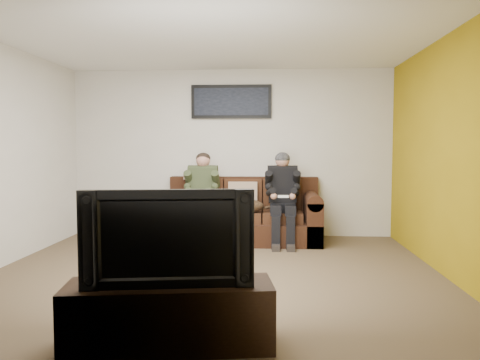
# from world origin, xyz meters

# --- Properties ---
(floor) EXTENTS (5.00, 5.00, 0.00)m
(floor) POSITION_xyz_m (0.00, 0.00, 0.00)
(floor) COLOR brown
(floor) RESTS_ON ground
(ceiling) EXTENTS (5.00, 5.00, 0.00)m
(ceiling) POSITION_xyz_m (0.00, 0.00, 2.60)
(ceiling) COLOR silver
(ceiling) RESTS_ON ground
(wall_back) EXTENTS (5.00, 0.00, 5.00)m
(wall_back) POSITION_xyz_m (0.00, 2.25, 1.30)
(wall_back) COLOR beige
(wall_back) RESTS_ON ground
(wall_front) EXTENTS (5.00, 0.00, 5.00)m
(wall_front) POSITION_xyz_m (0.00, -2.25, 1.30)
(wall_front) COLOR beige
(wall_front) RESTS_ON ground
(wall_right) EXTENTS (0.00, 4.50, 4.50)m
(wall_right) POSITION_xyz_m (2.50, 0.00, 1.30)
(wall_right) COLOR beige
(wall_right) RESTS_ON ground
(accent_wall_right) EXTENTS (0.00, 4.50, 4.50)m
(accent_wall_right) POSITION_xyz_m (2.49, 0.00, 1.30)
(accent_wall_right) COLOR #A28510
(accent_wall_right) RESTS_ON ground
(sofa) EXTENTS (2.28, 0.99, 0.93)m
(sofa) POSITION_xyz_m (0.20, 1.83, 0.35)
(sofa) COLOR #321A0F
(sofa) RESTS_ON ground
(throw_pillow) EXTENTS (0.44, 0.21, 0.43)m
(throw_pillow) POSITION_xyz_m (0.20, 1.87, 0.66)
(throw_pillow) COLOR #9B7F65
(throw_pillow) RESTS_ON sofa
(throw_blanket) EXTENTS (0.47, 0.23, 0.08)m
(throw_blanket) POSITION_xyz_m (-0.49, 2.12, 0.93)
(throw_blanket) COLOR tan
(throw_blanket) RESTS_ON sofa
(person_left) EXTENTS (0.51, 0.87, 1.31)m
(person_left) POSITION_xyz_m (-0.39, 1.64, 0.74)
(person_left) COLOR #706546
(person_left) RESTS_ON sofa
(person_right) EXTENTS (0.51, 0.86, 1.32)m
(person_right) POSITION_xyz_m (0.79, 1.64, 0.75)
(person_right) COLOR black
(person_right) RESTS_ON sofa
(cat) EXTENTS (0.66, 0.26, 0.24)m
(cat) POSITION_xyz_m (0.27, 1.57, 0.56)
(cat) COLOR #48311C
(cat) RESTS_ON sofa
(framed_poster) EXTENTS (1.25, 0.05, 0.52)m
(framed_poster) POSITION_xyz_m (0.00, 2.22, 2.10)
(framed_poster) COLOR black
(framed_poster) RESTS_ON wall_back
(tv_stand) EXTENTS (1.48, 0.66, 0.45)m
(tv_stand) POSITION_xyz_m (-0.09, -1.95, 0.22)
(tv_stand) COLOR black
(tv_stand) RESTS_ON ground
(television) EXTENTS (1.16, 0.31, 0.66)m
(television) POSITION_xyz_m (-0.09, -1.95, 0.78)
(television) COLOR black
(television) RESTS_ON tv_stand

